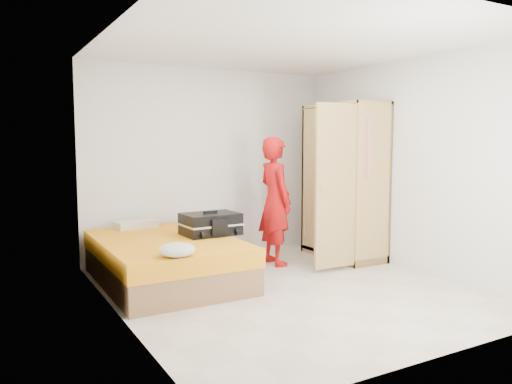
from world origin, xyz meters
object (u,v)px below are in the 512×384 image
person (275,201)px  suitcase (211,224)px  round_cushion (177,250)px  bed (166,260)px  wardrobe (343,185)px

person → suitcase: size_ratio=2.47×
suitcase → round_cushion: suitcase is taller
suitcase → round_cushion: size_ratio=1.93×
suitcase → person: bearing=6.6°
bed → round_cushion: (-0.20, -0.90, 0.31)m
bed → round_cushion: round_cushion is taller
bed → round_cushion: bearing=-102.6°
bed → wardrobe: (2.50, -0.04, 0.75)m
wardrobe → round_cushion: (-2.70, -0.86, -0.43)m
wardrobe → round_cushion: bearing=-162.4°
wardrobe → round_cushion: size_ratio=6.06×
wardrobe → person: wardrobe is taller
person → wardrobe: bearing=-97.5°
bed → suitcase: bearing=-2.0°
bed → suitcase: (0.54, -0.02, 0.37)m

